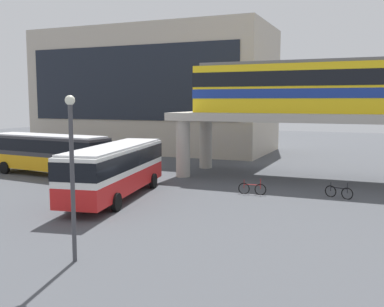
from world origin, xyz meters
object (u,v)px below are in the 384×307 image
object	(u,v)px
train	(366,86)
bicycle_black	(339,192)
bus_main	(116,166)
bicycle_red	(252,189)
bus_secondary	(47,150)
station_building	(155,91)

from	to	relation	value
train	bicycle_black	world-z (taller)	train
bus_main	bicycle_black	distance (m)	13.65
bicycle_red	bicycle_black	bearing A→B (deg)	10.78
bicycle_red	train	bearing A→B (deg)	48.01
bus_main	bicycle_red	bearing A→B (deg)	30.06
bus_secondary	station_building	bearing A→B (deg)	92.29
station_building	train	xyz separation A→B (m)	(24.12, -14.43, -0.15)
train	bicycle_red	bearing A→B (deg)	-131.99
bus_secondary	bicycle_red	bearing A→B (deg)	-3.52
bus_secondary	bicycle_black	distance (m)	22.26
bicycle_black	bicycle_red	xyz separation A→B (m)	(-5.16, -0.98, 0.00)
station_building	bicycle_black	size ratio (longest dim) A/B	16.18
train	bicycle_black	bearing A→B (deg)	-100.49
station_building	bicycle_black	world-z (taller)	station_building
bus_secondary	bicycle_black	world-z (taller)	bus_secondary
train	bus_secondary	world-z (taller)	train
train	bus_main	size ratio (longest dim) A/B	2.23
bus_main	bicycle_red	xyz separation A→B (m)	(7.35, 4.25, -1.63)
train	bicycle_red	size ratio (longest dim) A/B	14.13
station_building	train	world-z (taller)	station_building
train	bus_main	distance (m)	18.32
bus_main	bus_secondary	xyz separation A→B (m)	(-9.70, 5.30, 0.00)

